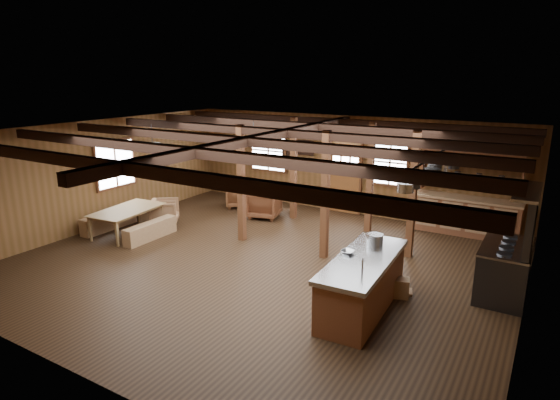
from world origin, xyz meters
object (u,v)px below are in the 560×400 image
object	(u,v)px
kitchen_island	(362,284)
armchair_b	(264,204)
dining_table	(129,222)
armchair_c	(165,211)
armchair_a	(239,195)
commercial_range	(508,262)

from	to	relation	value
kitchen_island	armchair_b	size ratio (longest dim) A/B	2.98
kitchen_island	armchair_b	bearing A→B (deg)	137.27
dining_table	armchair_c	bearing A→B (deg)	-13.22
kitchen_island	armchair_c	xyz separation A→B (m)	(-6.34, 1.82, -0.15)
armchair_b	armchair_a	bearing A→B (deg)	-37.61
dining_table	kitchen_island	bearing A→B (deg)	-102.06
kitchen_island	armchair_b	xyz separation A→B (m)	(-4.31, 3.65, -0.09)
dining_table	armchair_c	xyz separation A→B (m)	(0.14, 1.11, 0.00)
commercial_range	armchair_a	distance (m)	7.99
armchair_a	armchair_c	size ratio (longest dim) A/B	1.14
commercial_range	armchair_b	bearing A→B (deg)	164.21
commercial_range	dining_table	world-z (taller)	commercial_range
armchair_a	armchair_b	world-z (taller)	armchair_b
commercial_range	armchair_c	xyz separation A→B (m)	(-8.40, -0.03, -0.32)
dining_table	armchair_a	size ratio (longest dim) A/B	2.24
armchair_b	armchair_c	distance (m)	2.73
armchair_c	kitchen_island	bearing A→B (deg)	-142.30
commercial_range	dining_table	xyz separation A→B (m)	(-8.55, -1.14, -0.32)
armchair_c	armchair_b	bearing A→B (deg)	-84.17
commercial_range	armchair_c	distance (m)	8.41
dining_table	commercial_range	bearing A→B (deg)	-88.19
armchair_a	armchair_b	size ratio (longest dim) A/B	0.97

